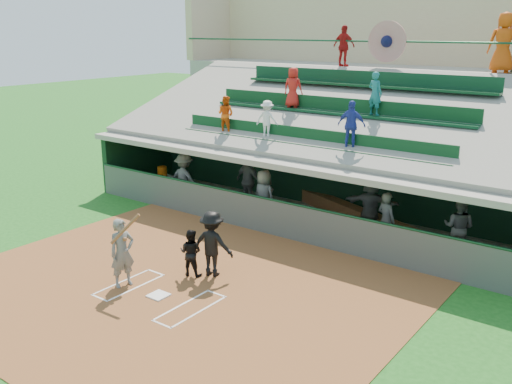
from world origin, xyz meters
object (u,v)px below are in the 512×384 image
Objects in this scene: home_plate at (158,295)px; white_table at (164,184)px; catcher at (191,252)px; batter_at_plate at (122,252)px; water_cooler at (162,171)px.

white_table reaches higher than home_plate.
white_table is at bearing 134.66° from home_plate.
batter_at_plate is at bearing 40.76° from catcher.
batter_at_plate is at bearing -175.41° from home_plate.
home_plate is at bearing -26.70° from white_table.
batter_at_plate reaches higher than water_cooler.
water_cooler is at bearing -56.60° from catcher.
catcher is (-0.20, 1.35, 0.59)m from home_plate.
home_plate is 8.93m from water_cooler.
home_plate is 1.49m from catcher.
white_table is at bearing 75.80° from water_cooler.
white_table is 0.49m from water_cooler.
batter_at_plate reaches higher than catcher.
catcher is at bearing -39.23° from water_cooler.
catcher is at bearing 58.14° from batter_at_plate.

